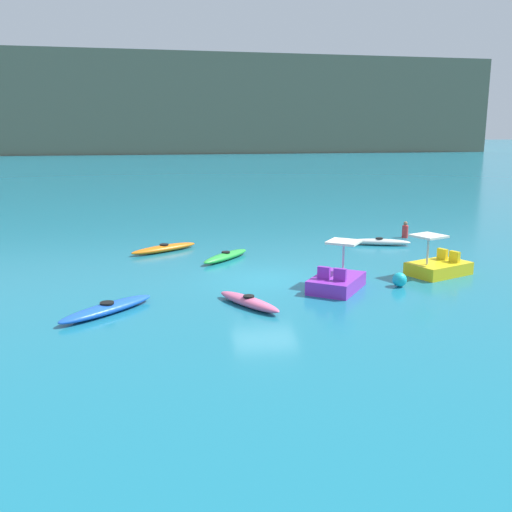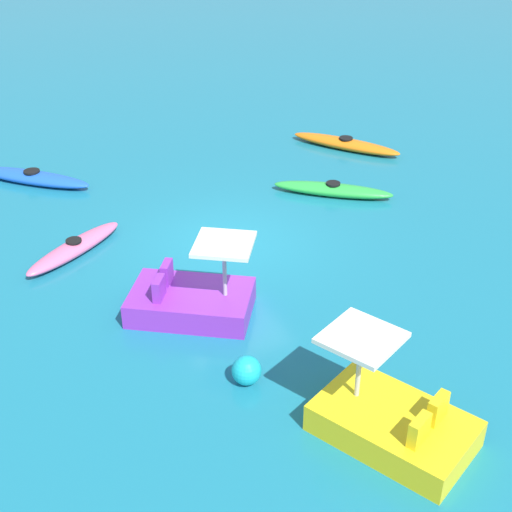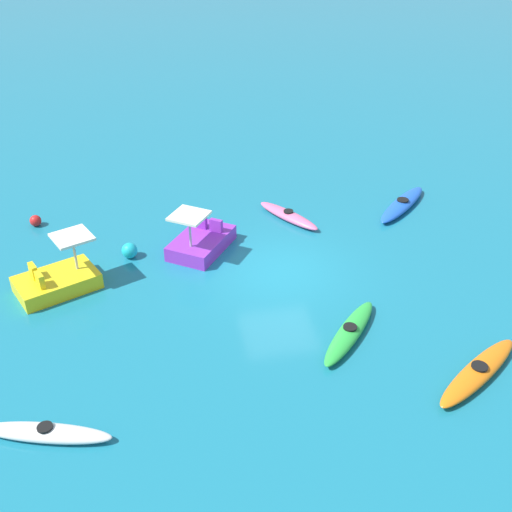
# 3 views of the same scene
# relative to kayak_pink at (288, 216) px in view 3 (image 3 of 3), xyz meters

# --- Properties ---
(ground_plane) EXTENTS (600.00, 600.00, 0.00)m
(ground_plane) POSITION_rel_kayak_pink_xyz_m (1.07, 3.37, -0.16)
(ground_plane) COLOR #19728C
(kayak_pink) EXTENTS (2.04, 2.75, 0.37)m
(kayak_pink) POSITION_rel_kayak_pink_xyz_m (0.00, 0.00, 0.00)
(kayak_pink) COLOR pink
(kayak_pink) RESTS_ON ground_plane
(kayak_orange) EXTENTS (3.30, 2.55, 0.37)m
(kayak_orange) POSITION_rel_kayak_pink_xyz_m (-2.87, 9.15, -0.00)
(kayak_orange) COLOR orange
(kayak_orange) RESTS_ON ground_plane
(kayak_blue) EXTENTS (3.02, 3.02, 0.37)m
(kayak_blue) POSITION_rel_kayak_pink_xyz_m (-4.50, -0.11, -0.00)
(kayak_blue) COLOR blue
(kayak_blue) RESTS_ON ground_plane
(kayak_white) EXTENTS (3.11, 1.39, 0.37)m
(kayak_white) POSITION_rel_kayak_pink_xyz_m (7.79, 9.24, -0.00)
(kayak_white) COLOR white
(kayak_white) RESTS_ON ground_plane
(kayak_green) EXTENTS (2.52, 2.87, 0.37)m
(kayak_green) POSITION_rel_kayak_pink_xyz_m (-0.12, 7.01, -0.00)
(kayak_green) COLOR green
(kayak_green) RESTS_ON ground_plane
(pedal_boat_purple) EXTENTS (2.60, 2.83, 1.68)m
(pedal_boat_purple) POSITION_rel_kayak_pink_xyz_m (3.41, 1.56, 0.17)
(pedal_boat_purple) COLOR purple
(pedal_boat_purple) RESTS_ON ground_plane
(pedal_boat_yellow) EXTENTS (2.81, 2.37, 1.68)m
(pedal_boat_yellow) POSITION_rel_kayak_pink_xyz_m (8.02, 3.12, 0.17)
(pedal_boat_yellow) COLOR yellow
(pedal_boat_yellow) RESTS_ON ground_plane
(buoy_red) EXTENTS (0.41, 0.41, 0.41)m
(buoy_red) POSITION_rel_kayak_pink_xyz_m (9.15, -1.21, 0.04)
(buoy_red) COLOR red
(buoy_red) RESTS_ON ground_plane
(buoy_cyan) EXTENTS (0.53, 0.53, 0.53)m
(buoy_cyan) POSITION_rel_kayak_pink_xyz_m (5.81, 1.63, 0.10)
(buoy_cyan) COLOR #19B7C6
(buoy_cyan) RESTS_ON ground_plane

